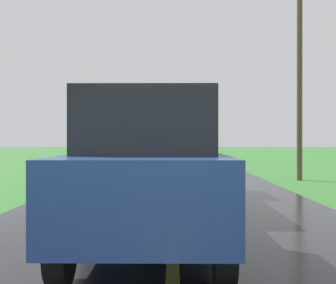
# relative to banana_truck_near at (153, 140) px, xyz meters

# --- Properties ---
(banana_truck_near) EXTENTS (2.38, 5.82, 2.80)m
(banana_truck_near) POSITION_rel_banana_truck_near_xyz_m (0.00, 0.00, 0.00)
(banana_truck_near) COLOR #2D2D30
(banana_truck_near) RESTS_ON road_surface
(banana_truck_far) EXTENTS (2.38, 5.81, 2.80)m
(banana_truck_far) POSITION_rel_banana_truck_near_xyz_m (0.40, 11.52, 0.01)
(banana_truck_far) COLOR #2D2D30
(banana_truck_far) RESTS_ON road_surface
(utility_pole_roadside) EXTENTS (1.93, 0.20, 7.36)m
(utility_pole_roadside) POSITION_rel_banana_truck_near_xyz_m (5.10, 5.19, 2.50)
(utility_pole_roadside) COLOR brown
(utility_pole_roadside) RESTS_ON ground
(following_car) EXTENTS (1.74, 4.10, 1.92)m
(following_car) POSITION_rel_banana_truck_near_xyz_m (0.21, -6.00, -0.39)
(following_car) COLOR navy
(following_car) RESTS_ON road_surface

